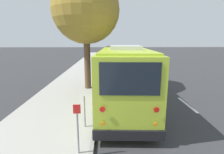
% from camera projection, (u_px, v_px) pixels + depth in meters
% --- Properties ---
extents(ground_plane, '(160.00, 160.00, 0.00)m').
position_uv_depth(ground_plane, '(126.00, 103.00, 10.14)').
color(ground_plane, '#333335').
extents(sidewalk_slab, '(80.00, 4.01, 0.15)m').
position_uv_depth(sidewalk_slab, '(62.00, 103.00, 10.01)').
color(sidewalk_slab, '#A3A099').
rests_on(sidewalk_slab, ground).
extents(curb_strip, '(80.00, 0.14, 0.15)m').
position_uv_depth(curb_strip, '(98.00, 102.00, 10.08)').
color(curb_strip, gray).
rests_on(curb_strip, ground).
extents(shuttle_bus, '(8.68, 2.88, 3.34)m').
position_uv_depth(shuttle_bus, '(124.00, 73.00, 9.69)').
color(shuttle_bus, '#ADC633').
rests_on(shuttle_bus, ground).
extents(parked_sedan_blue, '(4.27, 1.82, 1.30)m').
position_uv_depth(parked_sedan_blue, '(110.00, 65.00, 20.93)').
color(parked_sedan_blue, navy).
rests_on(parked_sedan_blue, ground).
extents(parked_sedan_tan, '(4.73, 2.02, 1.32)m').
position_uv_depth(parked_sedan_tan, '(110.00, 60.00, 26.87)').
color(parked_sedan_tan, tan).
rests_on(parked_sedan_tan, ground).
extents(parked_sedan_black, '(4.52, 1.78, 1.32)m').
position_uv_depth(parked_sedan_black, '(110.00, 56.00, 32.87)').
color(parked_sedan_black, black).
rests_on(parked_sedan_black, ground).
extents(parked_sedan_maroon, '(4.76, 2.03, 1.28)m').
position_uv_depth(parked_sedan_maroon, '(109.00, 53.00, 39.73)').
color(parked_sedan_maroon, maroon).
rests_on(parked_sedan_maroon, ground).
extents(street_tree, '(4.54, 4.54, 8.39)m').
position_uv_depth(street_tree, '(86.00, 5.00, 11.75)').
color(street_tree, brown).
rests_on(street_tree, sidewalk_slab).
extents(sign_post_near, '(0.06, 0.22, 1.59)m').
position_uv_depth(sign_post_near, '(78.00, 129.00, 5.27)').
color(sign_post_near, gray).
rests_on(sign_post_near, sidewalk_slab).
extents(sign_post_far, '(0.06, 0.06, 1.30)m').
position_uv_depth(sign_post_far, '(85.00, 112.00, 6.96)').
color(sign_post_far, gray).
rests_on(sign_post_far, sidewalk_slab).
extents(lane_stripe_mid, '(2.40, 0.14, 0.01)m').
position_uv_depth(lane_stripe_mid, '(187.00, 105.00, 9.91)').
color(lane_stripe_mid, silver).
rests_on(lane_stripe_mid, ground).
extents(lane_stripe_ahead, '(2.40, 0.14, 0.01)m').
position_uv_depth(lane_stripe_ahead, '(157.00, 80.00, 15.78)').
color(lane_stripe_ahead, silver).
rests_on(lane_stripe_ahead, ground).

